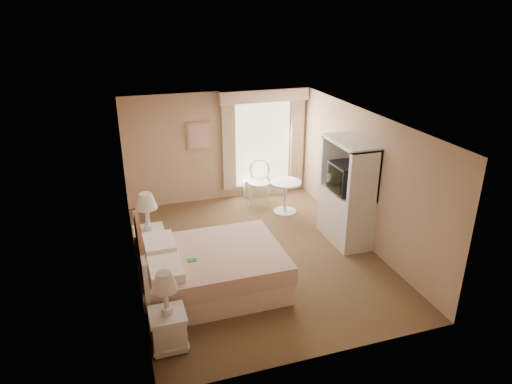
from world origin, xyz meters
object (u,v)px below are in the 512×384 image
object	(u,v)px
cafe_chair	(259,179)
armoire	(347,200)
nightstand_near	(168,320)
round_table	(285,192)
bed	(204,269)
nightstand_far	(149,236)

from	to	relation	value
cafe_chair	armoire	bearing A→B (deg)	-40.61
nightstand_near	round_table	distance (m)	4.62
cafe_chair	armoire	size ratio (longest dim) A/B	0.51
bed	round_table	size ratio (longest dim) A/B	3.12
nightstand_near	armoire	bearing A→B (deg)	28.68
armoire	round_table	bearing A→B (deg)	113.08
nightstand_far	bed	bearing A→B (deg)	-58.30
nightstand_near	armoire	xyz separation A→B (m)	(3.65, 2.00, 0.40)
nightstand_far	armoire	xyz separation A→B (m)	(3.65, -0.33, 0.34)
bed	nightstand_far	bearing A→B (deg)	121.70
round_table	armoire	distance (m)	1.68
nightstand_near	round_table	bearing A→B (deg)	49.36
bed	armoire	xyz separation A→B (m)	(2.93, 0.84, 0.45)
nightstand_near	nightstand_far	bearing A→B (deg)	90.00
bed	nightstand_near	world-z (taller)	bed
nightstand_near	armoire	distance (m)	4.18
armoire	nightstand_near	bearing A→B (deg)	-151.32
nightstand_near	nightstand_far	xyz separation A→B (m)	(0.00, 2.33, 0.05)
cafe_chair	nightstand_far	bearing A→B (deg)	-121.21
bed	armoire	world-z (taller)	armoire
bed	cafe_chair	distance (m)	3.56
nightstand_far	cafe_chair	bearing A→B (deg)	34.80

